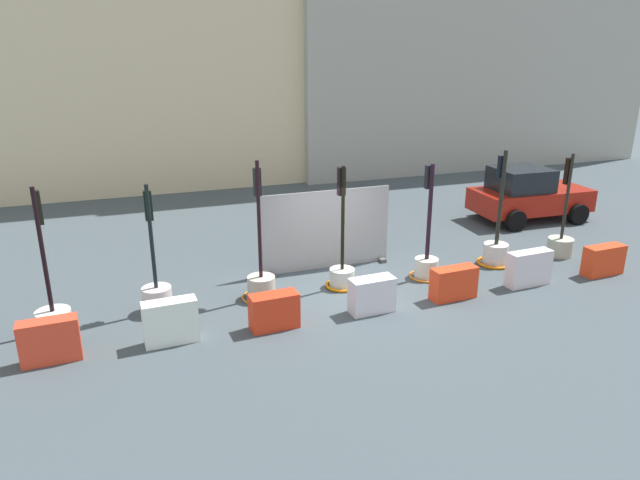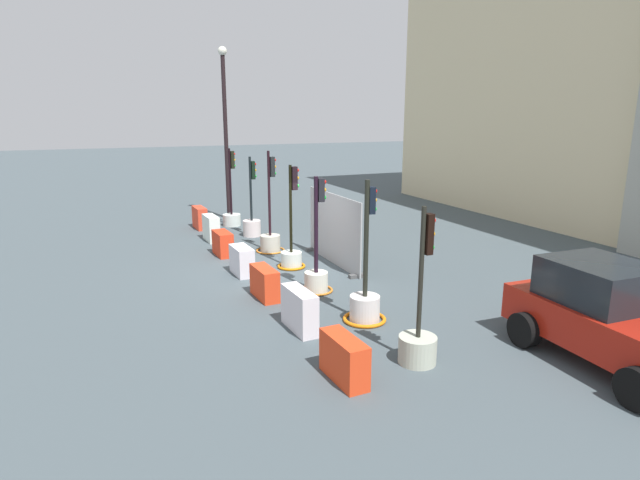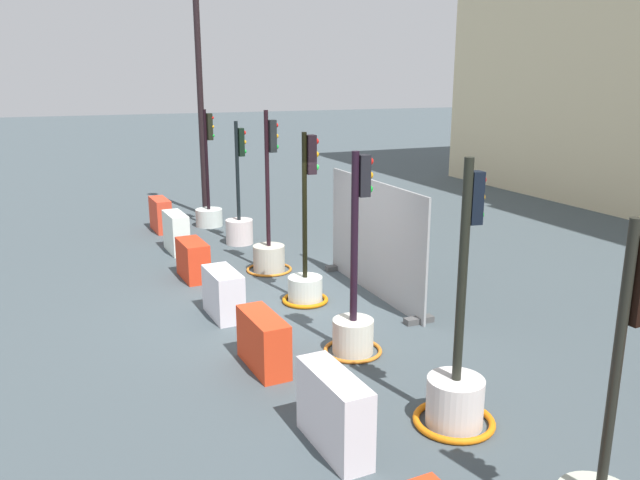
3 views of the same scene
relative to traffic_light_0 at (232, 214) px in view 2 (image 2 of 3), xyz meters
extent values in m
plane|color=#424D52|center=(6.57, -0.19, -0.49)|extent=(120.00, 120.00, 0.00)
cylinder|color=silver|center=(0.00, -0.01, -0.26)|extent=(0.71, 0.71, 0.46)
cylinder|color=black|center=(0.00, -0.01, 1.28)|extent=(0.09, 0.09, 2.62)
cube|color=black|center=(0.02, 0.10, 2.14)|extent=(0.17, 0.16, 0.69)
sphere|color=red|center=(0.04, 0.18, 2.37)|extent=(0.09, 0.09, 0.09)
sphere|color=orange|center=(0.04, 0.18, 2.14)|extent=(0.09, 0.09, 0.09)
sphere|color=green|center=(0.04, 0.18, 1.92)|extent=(0.09, 0.09, 0.09)
cylinder|color=silver|center=(2.10, 0.22, -0.20)|extent=(0.65, 0.65, 0.58)
cylinder|color=black|center=(2.10, 0.22, 1.26)|extent=(0.09, 0.09, 2.32)
cube|color=black|center=(2.11, 0.33, 1.93)|extent=(0.17, 0.14, 0.65)
sphere|color=red|center=(2.11, 0.41, 2.15)|extent=(0.10, 0.10, 0.10)
sphere|color=orange|center=(2.11, 0.41, 1.93)|extent=(0.10, 0.10, 0.10)
sphere|color=green|center=(2.11, 0.41, 1.72)|extent=(0.10, 0.10, 0.10)
cylinder|color=#B9B5A3|center=(4.45, 0.17, -0.22)|extent=(0.65, 0.65, 0.54)
cylinder|color=black|center=(4.45, 0.17, 1.41)|extent=(0.09, 0.09, 2.73)
cube|color=black|center=(4.47, 0.28, 2.27)|extent=(0.17, 0.16, 0.63)
sphere|color=red|center=(4.48, 0.36, 2.48)|extent=(0.09, 0.09, 0.09)
sphere|color=orange|center=(4.48, 0.36, 2.27)|extent=(0.09, 0.09, 0.09)
sphere|color=green|center=(4.48, 0.36, 2.06)|extent=(0.09, 0.09, 0.09)
torus|color=orange|center=(4.45, 0.17, -0.46)|extent=(0.94, 0.94, 0.05)
cylinder|color=silver|center=(6.47, 0.16, -0.26)|extent=(0.61, 0.61, 0.46)
cylinder|color=black|center=(6.47, 0.16, 1.24)|extent=(0.08, 0.08, 2.54)
cube|color=black|center=(6.47, 0.27, 2.13)|extent=(0.17, 0.15, 0.66)
sphere|color=red|center=(6.47, 0.37, 2.35)|extent=(0.11, 0.11, 0.11)
sphere|color=orange|center=(6.47, 0.37, 2.13)|extent=(0.11, 0.11, 0.11)
sphere|color=green|center=(6.47, 0.37, 1.91)|extent=(0.11, 0.11, 0.11)
torus|color=orange|center=(6.47, 0.16, -0.45)|extent=(0.83, 0.83, 0.07)
cylinder|color=silver|center=(8.71, 0.00, -0.24)|extent=(0.60, 0.60, 0.50)
cylinder|color=black|center=(8.71, 0.00, 1.23)|extent=(0.11, 0.11, 2.42)
cube|color=black|center=(8.70, 0.13, 2.10)|extent=(0.18, 0.16, 0.57)
sphere|color=red|center=(8.70, 0.22, 2.29)|extent=(0.11, 0.11, 0.11)
sphere|color=orange|center=(8.70, 0.22, 2.10)|extent=(0.11, 0.11, 0.11)
sphere|color=green|center=(8.70, 0.22, 1.91)|extent=(0.11, 0.11, 0.11)
torus|color=orange|center=(8.71, 0.00, -0.46)|extent=(0.86, 0.86, 0.06)
cylinder|color=silver|center=(10.93, 0.21, -0.20)|extent=(0.66, 0.66, 0.57)
cylinder|color=black|center=(10.93, 0.21, 1.34)|extent=(0.11, 0.11, 2.52)
cube|color=black|center=(10.91, 0.32, 2.16)|extent=(0.17, 0.15, 0.57)
sphere|color=red|center=(10.90, 0.40, 2.35)|extent=(0.10, 0.10, 0.10)
sphere|color=orange|center=(10.90, 0.40, 2.16)|extent=(0.10, 0.10, 0.10)
sphere|color=green|center=(10.90, 0.40, 1.97)|extent=(0.10, 0.10, 0.10)
torus|color=orange|center=(10.93, 0.21, -0.45)|extent=(0.95, 0.95, 0.08)
cylinder|color=#AEB5A1|center=(13.05, 0.16, -0.24)|extent=(0.69, 0.69, 0.50)
cylinder|color=black|center=(13.05, 0.16, 1.20)|extent=(0.09, 0.09, 2.38)
cube|color=black|center=(13.05, 0.26, 1.90)|extent=(0.16, 0.14, 0.72)
sphere|color=red|center=(13.06, 0.35, 2.14)|extent=(0.10, 0.10, 0.10)
sphere|color=orange|center=(13.06, 0.35, 1.90)|extent=(0.10, 0.10, 0.10)
sphere|color=green|center=(13.06, 0.35, 1.66)|extent=(0.10, 0.10, 0.10)
cube|color=red|center=(0.04, -1.29, -0.07)|extent=(1.08, 0.42, 0.85)
cube|color=white|center=(2.24, -1.30, -0.04)|extent=(1.08, 0.43, 0.90)
cube|color=red|center=(4.34, -1.38, -0.11)|extent=(1.03, 0.49, 0.76)
cube|color=silver|center=(6.58, -1.36, -0.09)|extent=(1.02, 0.49, 0.80)
cube|color=red|center=(8.67, -1.35, -0.11)|extent=(1.11, 0.45, 0.77)
cube|color=silver|center=(10.83, -1.27, -0.05)|extent=(1.17, 0.42, 0.88)
cube|color=red|center=(13.10, -1.35, -0.10)|extent=(1.12, 0.45, 0.77)
cube|color=#A01B0F|center=(14.50, 3.35, 0.21)|extent=(3.93, 1.89, 0.71)
cube|color=black|center=(14.05, 3.36, 0.93)|extent=(1.79, 1.60, 0.74)
cylinder|color=black|center=(15.67, 2.37, -0.15)|extent=(0.69, 0.30, 0.68)
cylinder|color=black|center=(13.34, 4.32, -0.15)|extent=(0.69, 0.30, 0.68)
cylinder|color=black|center=(13.27, 2.45, -0.15)|extent=(0.69, 0.30, 0.68)
cube|color=beige|center=(2.89, 15.34, 6.73)|extent=(15.45, 8.72, 14.44)
cylinder|color=black|center=(-1.42, 0.23, 2.85)|extent=(0.17, 0.17, 6.68)
sphere|color=silver|center=(-1.42, 0.23, 6.34)|extent=(0.36, 0.36, 0.36)
cube|color=#9D9EA0|center=(6.54, 1.49, 0.56)|extent=(3.52, 0.04, 2.11)
cube|color=#4C4C4C|center=(4.96, 1.49, -0.44)|extent=(0.16, 0.50, 0.10)
cube|color=#4C4C4C|center=(8.13, 1.49, -0.44)|extent=(0.16, 0.50, 0.10)
camera|label=1|loc=(1.59, -12.01, 5.22)|focal=32.52mm
camera|label=2|loc=(20.35, -4.92, 3.92)|focal=29.35mm
camera|label=3|loc=(16.29, -3.79, 3.41)|focal=35.32mm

